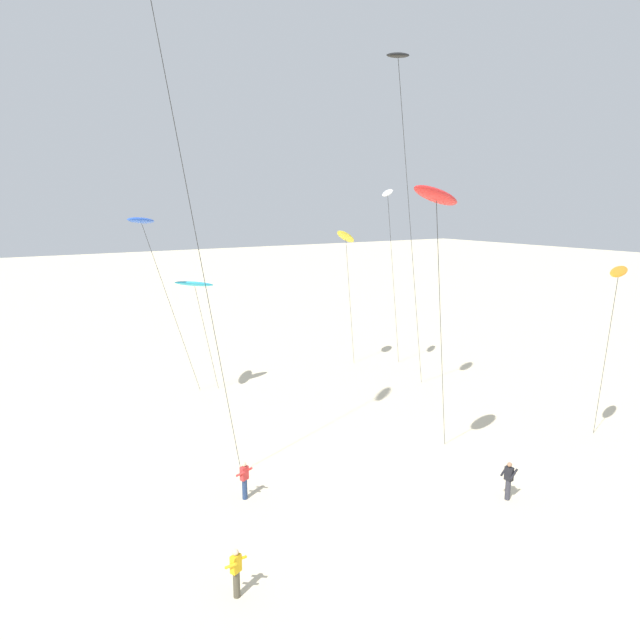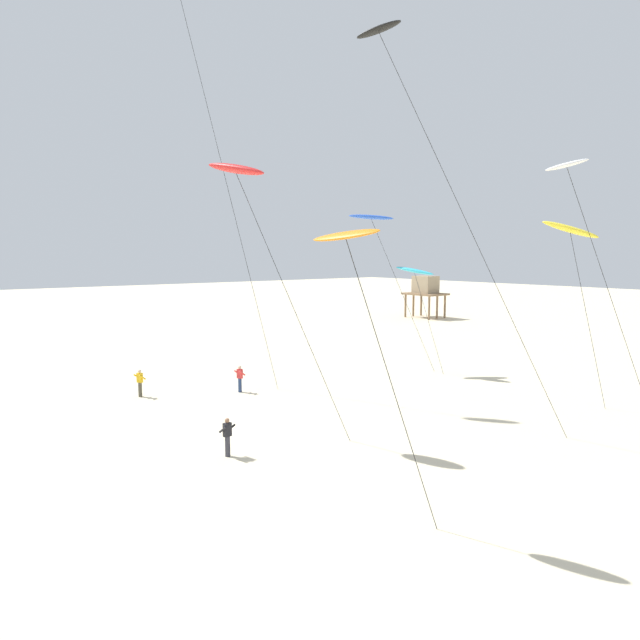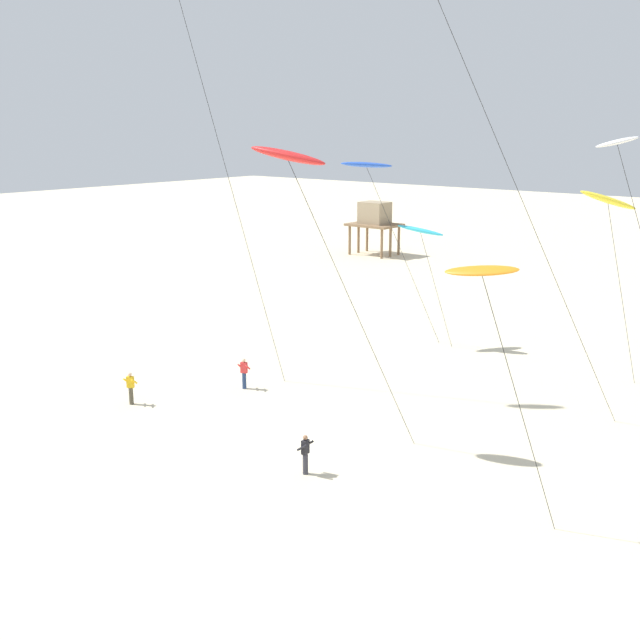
# 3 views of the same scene
# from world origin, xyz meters

# --- Properties ---
(ground_plane) EXTENTS (260.00, 260.00, 0.00)m
(ground_plane) POSITION_xyz_m (0.00, 0.00, 0.00)
(ground_plane) COLOR beige
(kite_cyan) EXTENTS (3.29, 2.15, 7.78)m
(kite_cyan) POSITION_xyz_m (-4.19, 15.08, 7.34)
(kite_cyan) COLOR #33BFE0
(kite_cyan) RESTS_ON ground
(kite_black) EXTENTS (8.52, 6.24, 19.39)m
(kite_black) POSITION_xyz_m (2.80, 4.77, 18.74)
(kite_black) COLOR black
(kite_black) RESTS_ON ground
(kite_orange) EXTENTS (3.65, 2.43, 9.41)m
(kite_orange) POSITION_xyz_m (9.57, -3.16, 8.99)
(kite_orange) COLOR orange
(kite_orange) RESTS_ON ground
(kite_white) EXTENTS (4.72, 3.60, 13.20)m
(kite_white) POSITION_xyz_m (8.31, 12.15, 12.67)
(kite_white) COLOR white
(kite_white) RESTS_ON ground
(kite_blue) EXTENTS (5.21, 4.46, 11.52)m
(kite_blue) POSITION_xyz_m (-7.44, 13.89, 11.20)
(kite_blue) COLOR blue
(kite_blue) RESTS_ON ground
(kite_red) EXTENTS (6.12, 4.25, 12.97)m
(kite_red) POSITION_xyz_m (-0.29, -1.39, 12.39)
(kite_red) COLOR red
(kite_red) RESTS_ON ground
(kite_yellow) EXTENTS (3.30, 2.58, 10.52)m
(kite_yellow) POSITION_xyz_m (7.02, 15.13, 9.84)
(kite_yellow) COLOR yellow
(kite_yellow) RESTS_ON ground
(kite_flyer_nearest) EXTENTS (0.68, 0.67, 1.67)m
(kite_flyer_nearest) POSITION_xyz_m (-9.61, -2.95, 0.89)
(kite_flyer_nearest) COLOR #4C4738
(kite_flyer_nearest) RESTS_ON ground
(kite_flyer_middle) EXTENTS (0.67, 0.65, 1.67)m
(kite_flyer_middle) POSITION_xyz_m (-6.90, 2.35, 0.89)
(kite_flyer_middle) COLOR navy
(kite_flyer_middle) RESTS_ON ground
(kite_flyer_furthest) EXTENTS (0.57, 0.59, 1.67)m
(kite_flyer_furthest) POSITION_xyz_m (2.38, -3.55, 0.89)
(kite_flyer_furthest) COLOR #33333D
(kite_flyer_furthest) RESTS_ON ground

